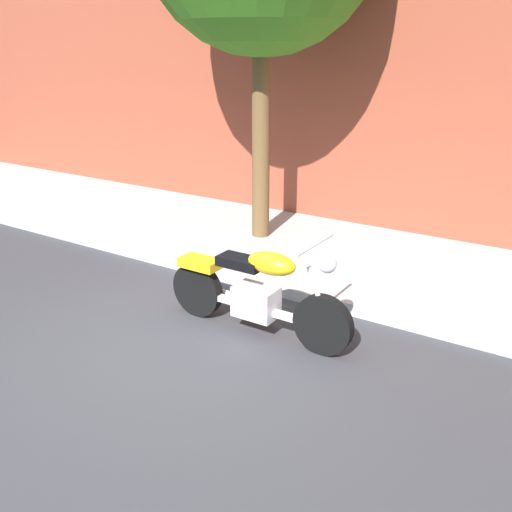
% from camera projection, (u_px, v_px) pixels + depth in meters
% --- Properties ---
extents(ground_plane, '(60.00, 60.00, 0.00)m').
position_uv_depth(ground_plane, '(186.00, 344.00, 5.59)').
color(ground_plane, '#38383D').
extents(sidewalk, '(19.83, 2.81, 0.14)m').
position_uv_depth(sidewalk, '(318.00, 254.00, 7.82)').
color(sidewalk, '#ADADAD').
rests_on(sidewalk, ground).
extents(motorcycle, '(2.11, 0.70, 1.10)m').
position_uv_depth(motorcycle, '(256.00, 292.00, 5.66)').
color(motorcycle, black).
rests_on(motorcycle, ground).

